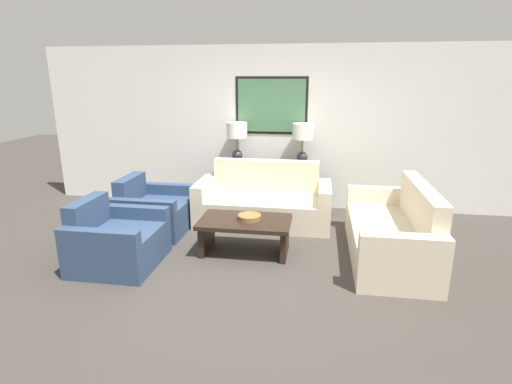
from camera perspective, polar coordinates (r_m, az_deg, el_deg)
name	(u,v)px	position (r m, az deg, el deg)	size (l,w,h in m)	color
ground_plane	(245,268)	(4.73, -1.55, -10.83)	(20.00, 20.00, 0.00)	#3D3833
back_wall	(272,128)	(6.74, 2.24, 9.13)	(7.81, 0.12, 2.65)	silver
console_table	(269,186)	(6.65, 1.88, 0.84)	(1.51, 0.38, 0.79)	black
table_lamp_left	(237,135)	(6.57, -2.73, 8.17)	(0.34, 0.34, 0.65)	#333338
table_lamp_right	(303,136)	(6.44, 6.71, 7.92)	(0.34, 0.34, 0.65)	#333338
couch_by_back_wall	(264,204)	(6.04, 1.08, -1.68)	(1.99, 0.88, 0.92)	beige
couch_by_side	(393,234)	(5.18, 18.93, -5.65)	(0.88, 1.99, 0.92)	beige
coffee_table	(245,229)	(5.01, -1.57, -5.27)	(1.13, 0.68, 0.44)	black
decorative_bowl	(249,217)	(4.96, -0.94, -3.62)	(0.29, 0.29, 0.06)	olive
armchair_near_back_wall	(154,212)	(5.93, -14.42, -2.78)	(0.91, 0.98, 0.79)	navy
armchair_near_camera	(116,242)	(5.01, -19.32, -6.73)	(0.91, 0.98, 0.79)	navy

